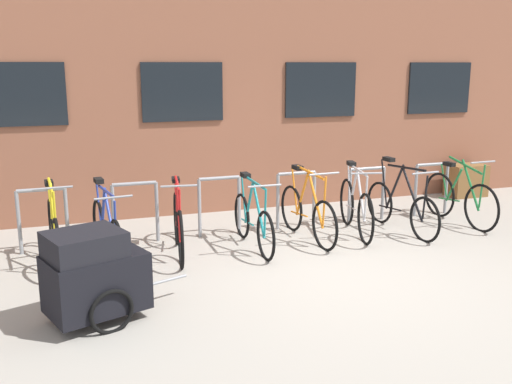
% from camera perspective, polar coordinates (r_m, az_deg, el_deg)
% --- Properties ---
extents(ground_plane, '(42.00, 42.00, 0.00)m').
position_cam_1_polar(ground_plane, '(7.04, 8.22, -7.76)').
color(ground_plane, '#9E998E').
extents(storefront_building, '(28.00, 7.91, 6.70)m').
position_cam_1_polar(storefront_building, '(13.38, -5.79, 16.48)').
color(storefront_building, brown).
rests_on(storefront_building, ground).
extents(bike_rack, '(6.64, 0.05, 0.87)m').
position_cam_1_polar(bike_rack, '(8.43, 0.27, -0.44)').
color(bike_rack, gray).
rests_on(bike_rack, ground).
extents(bicycle_black, '(0.44, 1.76, 1.08)m').
position_cam_1_polar(bicycle_black, '(8.75, 14.26, -1.38)').
color(bicycle_black, black).
rests_on(bicycle_black, ground).
extents(bicycle_red, '(0.44, 1.70, 1.04)m').
position_cam_1_polar(bicycle_red, '(7.52, -7.76, -3.26)').
color(bicycle_red, black).
rests_on(bicycle_red, ground).
extents(bicycle_teal, '(0.44, 1.69, 0.99)m').
position_cam_1_polar(bicycle_teal, '(7.73, -0.30, -2.91)').
color(bicycle_teal, black).
rests_on(bicycle_teal, ground).
extents(bicycle_blue, '(0.44, 1.80, 1.03)m').
position_cam_1_polar(bicycle_blue, '(7.38, -14.63, -3.92)').
color(bicycle_blue, black).
rests_on(bicycle_blue, ground).
extents(bicycle_orange, '(0.44, 1.72, 1.06)m').
position_cam_1_polar(bicycle_orange, '(8.12, 5.13, -2.06)').
color(bicycle_orange, black).
rests_on(bicycle_orange, ground).
extents(bicycle_green, '(0.44, 1.69, 1.07)m').
position_cam_1_polar(bicycle_green, '(9.46, 19.63, -0.60)').
color(bicycle_green, black).
rests_on(bicycle_green, ground).
extents(bicycle_yellow, '(0.44, 1.73, 1.09)m').
position_cam_1_polar(bicycle_yellow, '(7.51, -19.48, -3.88)').
color(bicycle_yellow, black).
rests_on(bicycle_yellow, ground).
extents(bicycle_silver, '(0.53, 1.71, 1.03)m').
position_cam_1_polar(bicycle_silver, '(8.51, 9.91, -1.45)').
color(bicycle_silver, black).
rests_on(bicycle_silver, ground).
extents(bike_trailer, '(1.47, 0.87, 0.93)m').
position_cam_1_polar(bike_trailer, '(5.73, -15.88, -7.93)').
color(bike_trailer, black).
rests_on(bike_trailer, ground).
extents(planter_box, '(0.70, 0.44, 0.60)m').
position_cam_1_polar(planter_box, '(11.46, 20.22, 1.10)').
color(planter_box, brown).
rests_on(planter_box, ground).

